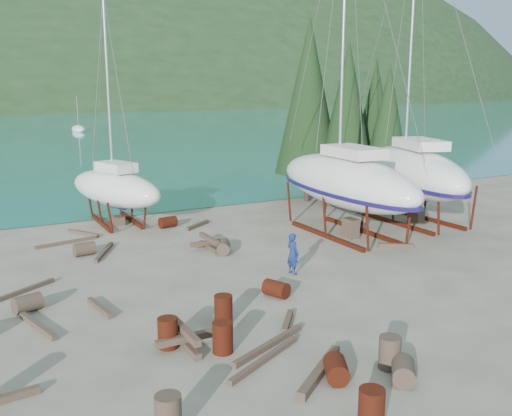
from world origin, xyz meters
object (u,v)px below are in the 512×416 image
large_sailboat_near (346,181)px  small_sailboat_shore (115,188)px  worker (293,254)px  large_sailboat_far (412,171)px

large_sailboat_near → small_sailboat_shore: 12.22m
large_sailboat_near → worker: 6.98m
large_sailboat_near → small_sailboat_shore: bearing=143.4°
large_sailboat_far → large_sailboat_near: bearing=-154.8°
large_sailboat_near → large_sailboat_far: size_ratio=0.99×
small_sailboat_shore → worker: size_ratio=7.19×
worker → large_sailboat_far: bearing=-75.9°
small_sailboat_shore → worker: 12.43m
large_sailboat_far → small_sailboat_shore: 15.95m
large_sailboat_far → worker: size_ratio=10.41×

